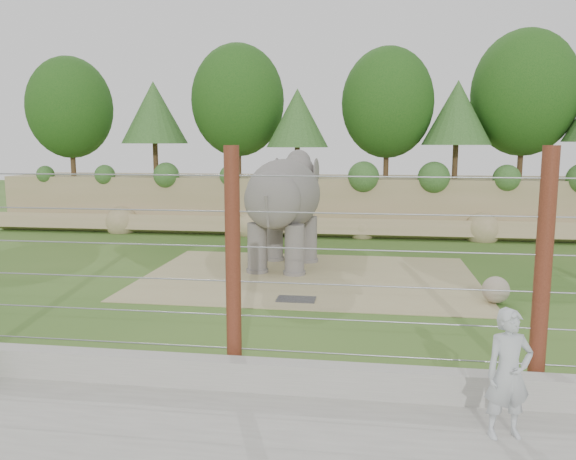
# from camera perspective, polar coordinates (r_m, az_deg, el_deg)

# --- Properties ---
(ground) EXTENTS (90.00, 90.00, 0.00)m
(ground) POSITION_cam_1_polar(r_m,az_deg,el_deg) (14.36, -1.16, -7.53)
(ground) COLOR #2E571B
(ground) RESTS_ON ground
(back_embankment) EXTENTS (30.00, 5.52, 8.77)m
(back_embankment) POSITION_cam_1_polar(r_m,az_deg,el_deg) (26.33, 4.67, 8.57)
(back_embankment) COLOR #978A5B
(back_embankment) RESTS_ON ground
(dirt_patch) EXTENTS (10.00, 7.00, 0.02)m
(dirt_patch) POSITION_cam_1_polar(r_m,az_deg,el_deg) (17.17, 2.14, -4.79)
(dirt_patch) COLOR tan
(dirt_patch) RESTS_ON ground
(drain_grate) EXTENTS (1.00, 0.60, 0.03)m
(drain_grate) POSITION_cam_1_polar(r_m,az_deg,el_deg) (14.67, 0.83, -7.04)
(drain_grate) COLOR #262628
(drain_grate) RESTS_ON dirt_patch
(elephant) EXTENTS (2.44, 4.77, 3.72)m
(elephant) POSITION_cam_1_polar(r_m,az_deg,el_deg) (18.23, -0.44, 1.91)
(elephant) COLOR #5D5754
(elephant) RESTS_ON ground
(stone_ball) EXTENTS (0.68, 0.68, 0.68)m
(stone_ball) POSITION_cam_1_polar(r_m,az_deg,el_deg) (15.24, 20.35, -5.72)
(stone_ball) COLOR gray
(stone_ball) RESTS_ON dirt_patch
(retaining_wall) EXTENTS (26.00, 0.35, 0.50)m
(retaining_wall) POSITION_cam_1_polar(r_m,az_deg,el_deg) (9.66, -6.18, -14.28)
(retaining_wall) COLOR #9D9A91
(retaining_wall) RESTS_ON ground
(walkway) EXTENTS (26.00, 4.00, 0.01)m
(walkway) POSITION_cam_1_polar(r_m,az_deg,el_deg) (8.05, -9.94, -21.30)
(walkway) COLOR #9D9A91
(walkway) RESTS_ON ground
(barrier_fence) EXTENTS (20.26, 0.26, 4.00)m
(barrier_fence) POSITION_cam_1_polar(r_m,az_deg,el_deg) (9.59, -5.60, -3.45)
(barrier_fence) COLOR #4F2014
(barrier_fence) RESTS_ON ground
(zookeeper) EXTENTS (0.75, 0.59, 1.82)m
(zookeeper) POSITION_cam_1_polar(r_m,az_deg,el_deg) (8.44, 21.49, -13.43)
(zookeeper) COLOR silver
(zookeeper) RESTS_ON walkway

